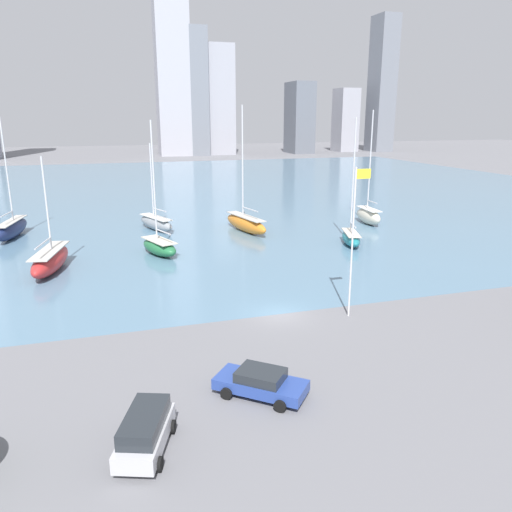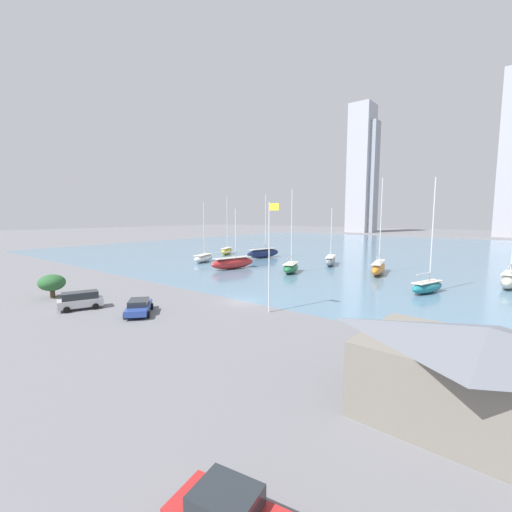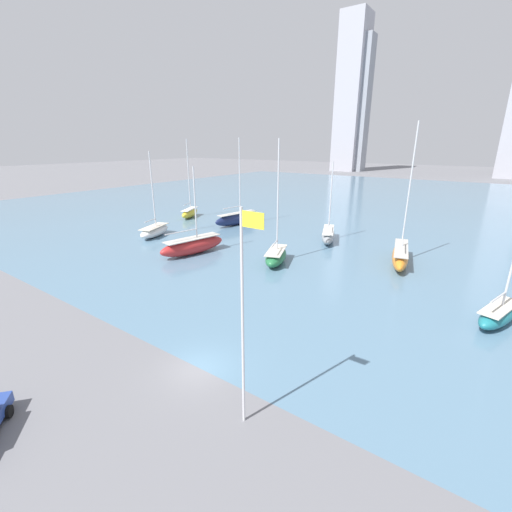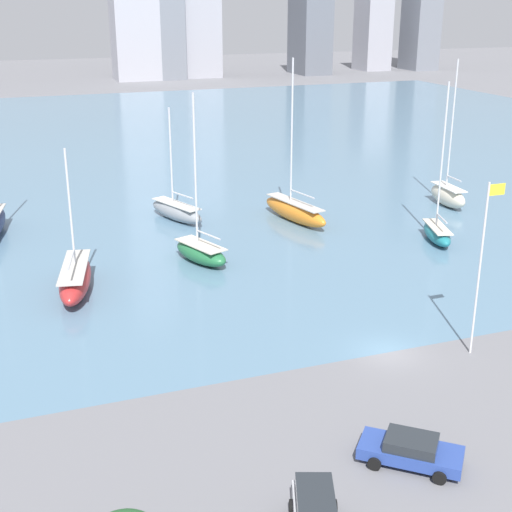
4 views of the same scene
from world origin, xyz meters
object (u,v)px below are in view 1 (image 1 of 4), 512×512
(sailboat_teal, at_px, (351,237))
(sailboat_green, at_px, (159,246))
(sailboat_cream, at_px, (368,215))
(flag_pole, at_px, (353,238))
(sailboat_navy, at_px, (12,228))
(sailboat_red, at_px, (50,260))
(parked_suv_silver, at_px, (145,431))
(parked_sedan_blue, at_px, (261,382))
(sailboat_orange, at_px, (246,223))
(sailboat_gray, at_px, (156,223))

(sailboat_teal, height_order, sailboat_green, sailboat_teal)
(sailboat_cream, xyz_separation_m, sailboat_green, (-30.30, -7.94, -0.26))
(flag_pole, height_order, sailboat_navy, sailboat_navy)
(sailboat_red, relative_size, parked_suv_silver, 2.38)
(parked_sedan_blue, xyz_separation_m, parked_suv_silver, (-6.40, -2.90, 0.24))
(sailboat_red, bearing_deg, sailboat_green, 27.43)
(sailboat_red, bearing_deg, flag_pole, -28.06)
(sailboat_teal, height_order, sailboat_navy, sailboat_navy)
(sailboat_cream, bearing_deg, sailboat_navy, 176.79)
(sailboat_teal, relative_size, parked_sedan_blue, 2.85)
(sailboat_cream, distance_m, sailboat_navy, 47.35)
(sailboat_green, bearing_deg, parked_suv_silver, -118.27)
(sailboat_red, height_order, sailboat_navy, sailboat_navy)
(flag_pole, bearing_deg, sailboat_green, 118.13)
(sailboat_green, distance_m, parked_sedan_blue, 30.84)
(flag_pole, relative_size, sailboat_orange, 0.70)
(sailboat_cream, bearing_deg, flag_pole, -117.92)
(sailboat_green, relative_size, sailboat_navy, 0.97)
(sailboat_navy, bearing_deg, parked_sedan_blue, -57.02)
(parked_suv_silver, bearing_deg, sailboat_red, 121.95)
(sailboat_teal, xyz_separation_m, sailboat_green, (-22.27, 2.16, 0.04))
(sailboat_navy, bearing_deg, sailboat_red, -60.62)
(parked_suv_silver, bearing_deg, sailboat_navy, 124.59)
(sailboat_teal, bearing_deg, sailboat_navy, 174.98)
(flag_pole, xyz_separation_m, sailboat_navy, (-28.45, 35.75, -4.94))
(sailboat_navy, bearing_deg, parked_suv_silver, -65.27)
(flag_pole, height_order, sailboat_orange, sailboat_orange)
(parked_sedan_blue, bearing_deg, sailboat_red, 65.18)
(flag_pole, xyz_separation_m, sailboat_orange, (0.53, 30.36, -4.96))
(sailboat_red, height_order, parked_suv_silver, sailboat_red)
(flag_pole, relative_size, sailboat_navy, 0.76)
(sailboat_cream, height_order, sailboat_navy, sailboat_cream)
(sailboat_teal, relative_size, sailboat_red, 1.32)
(flag_pole, bearing_deg, sailboat_gray, 107.05)
(flag_pole, relative_size, sailboat_red, 1.01)
(sailboat_teal, distance_m, sailboat_gray, 25.98)
(sailboat_orange, relative_size, parked_sedan_blue, 3.15)
(sailboat_red, height_order, sailboat_green, sailboat_green)
(sailboat_teal, distance_m, sailboat_cream, 12.90)
(sailboat_orange, distance_m, sailboat_navy, 29.48)
(sailboat_cream, distance_m, parked_suv_silver, 54.28)
(sailboat_red, xyz_separation_m, sailboat_navy, (-5.78, 16.79, 0.04))
(sailboat_cream, distance_m, parked_sedan_blue, 48.05)
(sailboat_orange, bearing_deg, sailboat_cream, -13.74)
(sailboat_orange, height_order, sailboat_green, sailboat_orange)
(flag_pole, relative_size, sailboat_cream, 0.72)
(flag_pole, bearing_deg, parked_suv_silver, -144.43)
(parked_sedan_blue, height_order, parked_suv_silver, parked_suv_silver)
(flag_pole, relative_size, sailboat_teal, 0.77)
(sailboat_red, bearing_deg, parked_suv_silver, -66.43)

